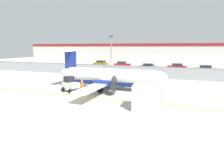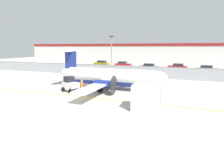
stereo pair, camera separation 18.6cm
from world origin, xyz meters
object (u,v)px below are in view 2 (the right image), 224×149
baggage_tug (71,85)px  parked_car_0 (102,63)px  commuter_airplane (111,77)px  parked_car_1 (123,64)px  parked_car_4 (207,69)px  traffic_cone_near_right (151,93)px  traffic_cone_near_left (153,86)px  parked_car_3 (178,67)px  apron_light_pole (111,54)px  cargo_container (146,97)px  ground_crew_worker (82,87)px  parked_car_2 (148,67)px

baggage_tug → parked_car_0: size_ratio=0.59×
commuter_airplane → parked_car_1: size_ratio=3.70×
parked_car_1 → parked_car_4: 20.06m
traffic_cone_near_right → parked_car_1: bearing=114.1°
traffic_cone_near_left → parked_car_3: parked_car_3 is taller
parked_car_0 → apron_light_pole: apron_light_pole is taller
cargo_container → traffic_cone_near_left: bearing=90.5°
apron_light_pole → parked_car_1: bearing=102.0°
baggage_tug → ground_crew_worker: size_ratio=1.51×
parked_car_0 → parked_car_3: size_ratio=1.00×
parked_car_2 → parked_car_4: size_ratio=1.03×
baggage_tug → parked_car_0: (-9.61, 30.55, 0.04)m
cargo_container → traffic_cone_near_right: (-0.47, 5.16, -0.79)m
parked_car_0 → parked_car_2: size_ratio=0.99×
parked_car_1 → apron_light_pole: (3.89, -18.28, 3.41)m
cargo_container → apron_light_pole: bearing=116.1°
commuter_airplane → cargo_container: (5.88, -6.60, -0.50)m
commuter_airplane → baggage_tug: (-4.11, -3.00, -0.75)m
parked_car_2 → baggage_tug: bearing=86.0°
commuter_airplane → ground_crew_worker: bearing=-116.8°
baggage_tug → parked_car_4: baggage_tug is taller
baggage_tug → parked_car_3: size_ratio=0.59×
parked_car_0 → parked_car_2: 15.32m
baggage_tug → parked_car_4: 30.08m
parked_car_1 → parked_car_2: (7.52, -4.28, 0.00)m
baggage_tug → parked_car_4: size_ratio=0.61×
traffic_cone_near_right → parked_car_3: 26.05m
baggage_tug → parked_car_0: bearing=130.2°
ground_crew_worker → traffic_cone_near_right: ground_crew_worker is taller
ground_crew_worker → parked_car_2: bearing=-111.9°
traffic_cone_near_right → apron_light_pole: 13.29m
traffic_cone_near_right → apron_light_pole: size_ratio=0.09×
traffic_cone_near_left → parked_car_1: (-11.88, 23.52, 0.58)m
parked_car_0 → parked_car_1: 6.87m
parked_car_1 → baggage_tug: bearing=-89.0°
commuter_airplane → parked_car_1: bearing=104.9°
cargo_container → parked_car_0: 39.38m
traffic_cone_near_left → parked_car_1: 26.36m
parked_car_2 → cargo_container: bearing=107.2°
commuter_airplane → parked_car_4: bearing=60.2°
ground_crew_worker → traffic_cone_near_left: (6.89, 6.67, -0.64)m
traffic_cone_near_right → parked_car_1: 30.34m
ground_crew_worker → parked_car_2: same height
traffic_cone_near_left → parked_car_4: size_ratio=0.15×
ground_crew_worker → parked_car_0: same height
traffic_cone_near_right → parked_car_1: (-12.39, 27.69, 0.58)m
cargo_container → traffic_cone_near_right: 5.24m
baggage_tug → cargo_container: 10.62m
traffic_cone_near_right → ground_crew_worker: bearing=-161.3°
parked_car_2 → parked_car_3: (6.23, 2.60, 0.00)m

